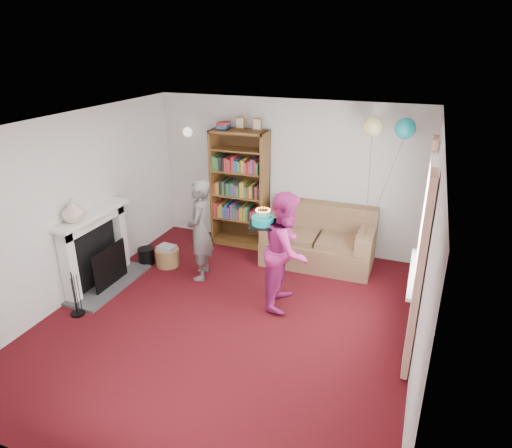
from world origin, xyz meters
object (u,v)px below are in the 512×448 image
at_px(bookcase, 240,190).
at_px(person_striped, 200,230).
at_px(person_magenta, 286,250).
at_px(birthday_cake, 263,221).
at_px(sofa, 319,241).

distance_m(bookcase, person_striped, 1.39).
distance_m(person_magenta, birthday_cake, 0.51).
bearing_deg(birthday_cake, sofa, 73.53).
xyz_separation_m(bookcase, person_striped, (-0.08, -1.37, -0.21)).
height_order(sofa, person_striped, person_striped).
xyz_separation_m(sofa, person_magenta, (-0.13, -1.40, 0.46)).
bearing_deg(person_magenta, birthday_cake, 99.52).
distance_m(bookcase, person_magenta, 2.11).
distance_m(sofa, person_magenta, 1.48).
relative_size(person_magenta, birthday_cake, 4.59).
bearing_deg(person_magenta, sofa, -9.61).
relative_size(bookcase, sofa, 1.29).
xyz_separation_m(person_striped, person_magenta, (1.41, -0.27, 0.04)).
relative_size(bookcase, person_magenta, 1.38).
bearing_deg(sofa, person_striped, -144.01).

